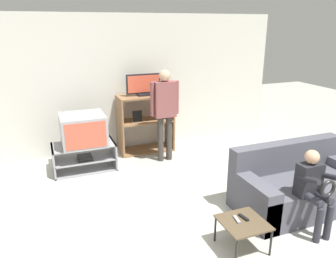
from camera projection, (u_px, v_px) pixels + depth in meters
The scene contains 11 objects.
wall_back at pixel (124, 84), 6.32m from camera, with size 6.40×0.06×2.60m.
tv_stand at pixel (84, 157), 5.62m from camera, with size 1.04×0.58×0.46m.
television_main at pixel (83, 130), 5.48m from camera, with size 0.72×0.69×0.51m.
media_shelf at pixel (145, 123), 6.36m from camera, with size 1.04×0.51×1.12m.
television_flat at pixel (143, 85), 6.11m from camera, with size 0.65×0.20×0.41m.
snack_table at pixel (243, 224), 3.59m from camera, with size 0.48×0.48×0.34m.
remote_control_black at pixel (243, 217), 3.65m from camera, with size 0.04×0.14×0.02m, color black.
remote_control_white at pixel (237, 219), 3.61m from camera, with size 0.04×0.14×0.02m, color gray.
couch at pixel (298, 186), 4.47m from camera, with size 1.78×0.87×0.84m.
person_standing_adult at pixel (165, 107), 5.77m from camera, with size 0.53×0.20×1.66m.
person_seated_child at pixel (314, 185), 3.83m from camera, with size 0.33×0.43×1.02m.
Camera 1 is at (-1.51, -2.19, 2.41)m, focal length 35.00 mm.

